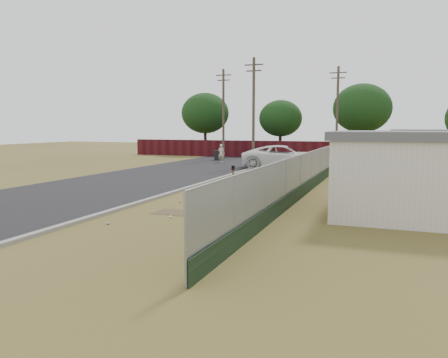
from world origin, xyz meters
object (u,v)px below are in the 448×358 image
at_px(fire_hydrant, 213,225).
at_px(mailbox, 233,169).
at_px(trash_bin, 218,155).
at_px(pickup_truck, 284,157).
at_px(pedestrian, 221,153).

xyz_separation_m(fire_hydrant, mailbox, (-3.21, 10.81, 0.56)).
height_order(fire_hydrant, trash_bin, trash_bin).
bearing_deg(mailbox, pickup_truck, 88.13).
relative_size(pickup_truck, trash_bin, 6.87).
bearing_deg(pedestrian, mailbox, 116.78).
xyz_separation_m(mailbox, pedestrian, (-6.26, 14.45, -0.07)).
height_order(pickup_truck, trash_bin, pickup_truck).
relative_size(mailbox, pickup_truck, 0.18).
bearing_deg(pickup_truck, fire_hydrant, 175.32).
height_order(mailbox, trash_bin, mailbox).
relative_size(pedestrian, trash_bin, 1.78).
relative_size(fire_hydrant, pedestrian, 0.44).
bearing_deg(mailbox, pedestrian, 113.44).
distance_m(mailbox, trash_bin, 18.56).
bearing_deg(trash_bin, fire_hydrant, -68.69).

